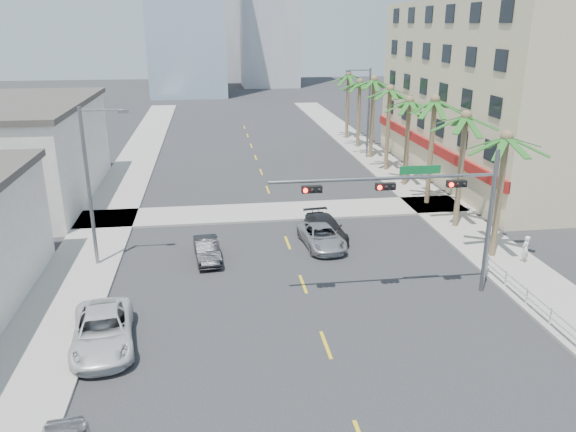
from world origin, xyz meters
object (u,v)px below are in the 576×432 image
at_px(car_lane_right, 325,228).
at_px(pedestrian, 525,249).
at_px(car_parked_far, 103,331).
at_px(car_lane_center, 322,236).
at_px(traffic_signal_mast, 430,200).
at_px(car_lane_left, 207,250).

bearing_deg(car_lane_right, pedestrian, -35.41).
relative_size(car_parked_far, pedestrian, 3.35).
xyz_separation_m(car_parked_far, pedestrian, (22.31, 5.59, 0.20)).
bearing_deg(car_lane_right, car_lane_center, -116.70).
bearing_deg(pedestrian, traffic_signal_mast, -9.22).
xyz_separation_m(car_lane_left, car_lane_right, (7.51, 2.54, 0.06)).
bearing_deg(car_lane_left, pedestrian, -15.85).
distance_m(car_lane_center, car_lane_right, 1.48).
xyz_separation_m(car_lane_center, car_lane_right, (0.51, 1.39, 0.03)).
relative_size(car_lane_center, pedestrian, 2.97).
relative_size(car_parked_far, car_lane_right, 1.13).
bearing_deg(traffic_signal_mast, car_lane_center, 117.94).
distance_m(car_lane_left, car_lane_right, 7.92).
distance_m(traffic_signal_mast, car_lane_center, 9.20).
bearing_deg(traffic_signal_mast, car_lane_left, 150.94).
relative_size(traffic_signal_mast, car_lane_right, 2.36).
height_order(car_lane_left, car_lane_center, car_lane_center).
height_order(car_lane_left, car_lane_right, car_lane_right).
bearing_deg(car_parked_far, car_lane_right, 36.02).
xyz_separation_m(car_lane_left, car_lane_center, (7.00, 1.14, 0.03)).
bearing_deg(car_parked_far, car_lane_left, 55.85).
height_order(traffic_signal_mast, car_lane_center, traffic_signal_mast).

